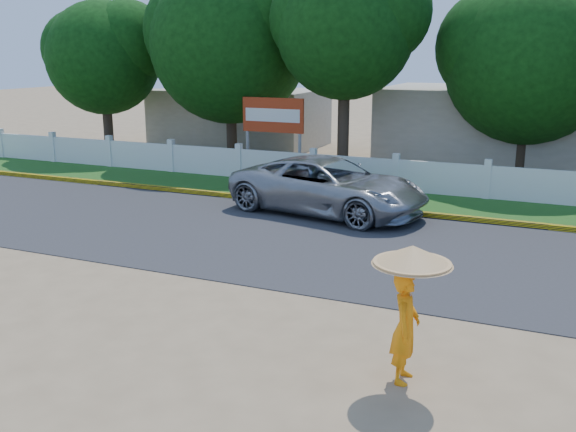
# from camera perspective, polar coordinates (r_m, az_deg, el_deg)

# --- Properties ---
(ground) EXTENTS (120.00, 120.00, 0.00)m
(ground) POSITION_cam_1_polar(r_m,az_deg,el_deg) (12.13, -3.80, -8.13)
(ground) COLOR #9E8460
(ground) RESTS_ON ground
(road) EXTENTS (60.00, 7.00, 0.02)m
(road) POSITION_cam_1_polar(r_m,az_deg,el_deg) (16.03, 3.56, -2.42)
(road) COLOR #38383A
(road) RESTS_ON ground
(grass_verge) EXTENTS (60.00, 3.50, 0.03)m
(grass_verge) POSITION_cam_1_polar(r_m,az_deg,el_deg) (20.88, 8.49, 1.45)
(grass_verge) COLOR #2D601E
(grass_verge) RESTS_ON ground
(curb) EXTENTS (40.00, 0.18, 0.16)m
(curb) POSITION_cam_1_polar(r_m,az_deg,el_deg) (19.27, 7.18, 0.61)
(curb) COLOR yellow
(curb) RESTS_ON ground
(fence) EXTENTS (40.00, 0.10, 1.10)m
(fence) POSITION_cam_1_polar(r_m,az_deg,el_deg) (22.15, 9.53, 3.57)
(fence) COLOR silver
(fence) RESTS_ON ground
(building_near) EXTENTS (10.00, 6.00, 3.20)m
(building_near) POSITION_cam_1_polar(r_m,az_deg,el_deg) (28.19, 19.04, 7.45)
(building_near) COLOR #B7AD99
(building_near) RESTS_ON ground
(building_far) EXTENTS (8.00, 5.00, 2.80)m
(building_far) POSITION_cam_1_polar(r_m,az_deg,el_deg) (32.84, -4.26, 8.73)
(building_far) COLOR #B7AD99
(building_far) RESTS_ON ground
(vehicle) EXTENTS (6.28, 3.75, 1.63)m
(vehicle) POSITION_cam_1_polar(r_m,az_deg,el_deg) (18.86, 3.61, 2.68)
(vehicle) COLOR #97999E
(vehicle) RESTS_ON ground
(monk_with_parasol) EXTENTS (1.13, 1.13, 2.06)m
(monk_with_parasol) POSITION_cam_1_polar(r_m,az_deg,el_deg) (9.24, 10.68, -6.83)
(monk_with_parasol) COLOR orange
(monk_with_parasol) RESTS_ON ground
(billboard) EXTENTS (2.50, 0.13, 2.95)m
(billboard) POSITION_cam_1_polar(r_m,az_deg,el_deg) (24.62, -1.34, 8.59)
(billboard) COLOR gray
(billboard) RESTS_ON ground
(tree_row) EXTENTS (39.75, 7.59, 8.29)m
(tree_row) POSITION_cam_1_polar(r_m,az_deg,el_deg) (24.28, 18.29, 14.06)
(tree_row) COLOR #473828
(tree_row) RESTS_ON ground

